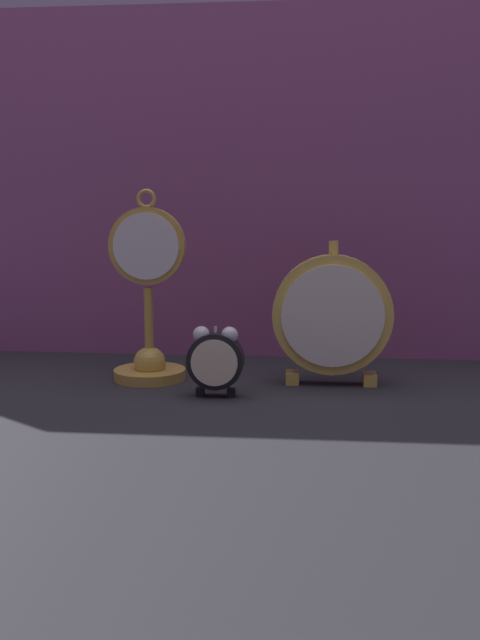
# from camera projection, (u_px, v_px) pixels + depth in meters

# --- Properties ---
(ground_plane) EXTENTS (4.00, 4.00, 0.00)m
(ground_plane) POSITION_uv_depth(u_px,v_px,m) (234.00, 404.00, 0.97)
(ground_plane) COLOR #232328
(fabric_backdrop_drape) EXTENTS (1.77, 0.01, 0.61)m
(fabric_backdrop_drape) POSITION_uv_depth(u_px,v_px,m) (253.00, 185.00, 1.25)
(fabric_backdrop_drape) COLOR #8E4C7F
(fabric_backdrop_drape) RESTS_ON ground_plane
(pocket_watch_on_stand) EXTENTS (0.12, 0.11, 0.29)m
(pocket_watch_on_stand) POSITION_uv_depth(u_px,v_px,m) (148.00, 312.00, 1.10)
(pocket_watch_on_stand) COLOR gold
(pocket_watch_on_stand) RESTS_ON ground_plane
(alarm_clock_twin_bell) EXTENTS (0.08, 0.03, 0.10)m
(alarm_clock_twin_bell) POSITION_uv_depth(u_px,v_px,m) (216.00, 358.00, 1.00)
(alarm_clock_twin_bell) COLOR black
(alarm_clock_twin_bell) RESTS_ON ground_plane
(mantel_clock_silver) EXTENTS (0.18, 0.04, 0.22)m
(mantel_clock_silver) POSITION_uv_depth(u_px,v_px,m) (332.00, 315.00, 1.07)
(mantel_clock_silver) COLOR gold
(mantel_clock_silver) RESTS_ON ground_plane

